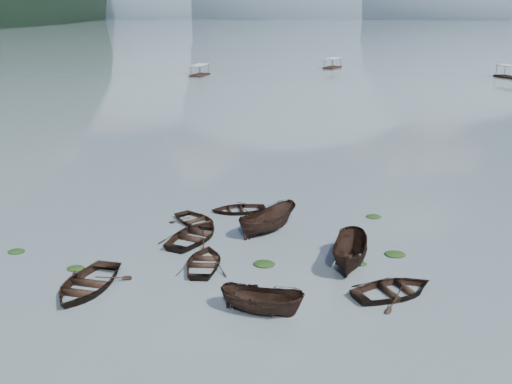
# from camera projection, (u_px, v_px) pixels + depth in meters

# --- Properties ---
(ground_plane) EXTENTS (2400.00, 2400.00, 0.00)m
(ground_plane) POSITION_uv_depth(u_px,v_px,m) (225.00, 305.00, 28.06)
(ground_plane) COLOR slate
(haze_mtn_a) EXTENTS (520.00, 520.00, 280.00)m
(haze_mtn_a) POSITION_uv_depth(u_px,v_px,m) (164.00, 16.00, 908.05)
(haze_mtn_a) COLOR #475666
(haze_mtn_a) RESTS_ON ground
(haze_mtn_b) EXTENTS (520.00, 520.00, 340.00)m
(haze_mtn_b) POSITION_uv_depth(u_px,v_px,m) (289.00, 16.00, 884.19)
(haze_mtn_b) COLOR #475666
(haze_mtn_b) RESTS_ON ground
(haze_mtn_c) EXTENTS (520.00, 520.00, 260.00)m
(haze_mtn_c) POSITION_uv_depth(u_px,v_px,m) (422.00, 16.00, 860.34)
(haze_mtn_c) COLOR #475666
(haze_mtn_c) RESTS_ON ground
(rowboat_0) EXTENTS (4.15, 5.43, 1.05)m
(rowboat_0) POSITION_uv_depth(u_px,v_px,m) (87.00, 289.00, 29.66)
(rowboat_0) COLOR black
(rowboat_0) RESTS_ON ground
(rowboat_1) EXTENTS (4.81, 5.67, 1.00)m
(rowboat_1) POSITION_uv_depth(u_px,v_px,m) (195.00, 240.00, 35.97)
(rowboat_1) COLOR black
(rowboat_1) RESTS_ON ground
(rowboat_2) EXTENTS (4.38, 2.27, 1.61)m
(rowboat_2) POSITION_uv_depth(u_px,v_px,m) (262.00, 313.00, 27.33)
(rowboat_2) COLOR black
(rowboat_2) RESTS_ON ground
(rowboat_3) EXTENTS (3.20, 4.30, 0.85)m
(rowboat_3) POSITION_uv_depth(u_px,v_px,m) (205.00, 266.00, 32.36)
(rowboat_3) COLOR black
(rowboat_3) RESTS_ON ground
(rowboat_4) EXTENTS (5.53, 5.05, 0.94)m
(rowboat_4) POSITION_uv_depth(u_px,v_px,m) (394.00, 295.00, 29.11)
(rowboat_4) COLOR black
(rowboat_4) RESTS_ON ground
(rowboat_5) EXTENTS (2.52, 5.24, 1.95)m
(rowboat_5) POSITION_uv_depth(u_px,v_px,m) (350.00, 266.00, 32.30)
(rowboat_5) COLOR black
(rowboat_5) RESTS_ON ground
(rowboat_6) EXTENTS (4.83, 4.78, 0.82)m
(rowboat_6) POSITION_uv_depth(u_px,v_px,m) (196.00, 224.00, 38.62)
(rowboat_6) COLOR black
(rowboat_6) RESTS_ON ground
(rowboat_7) EXTENTS (4.55, 3.80, 0.81)m
(rowboat_7) POSITION_uv_depth(u_px,v_px,m) (238.00, 212.00, 40.85)
(rowboat_7) COLOR black
(rowboat_7) RESTS_ON ground
(rowboat_8) EXTENTS (4.44, 4.94, 1.87)m
(rowboat_8) POSITION_uv_depth(u_px,v_px,m) (268.00, 232.00, 37.22)
(rowboat_8) COLOR black
(rowboat_8) RESTS_ON ground
(weed_clump_0) EXTENTS (0.98, 0.80, 0.21)m
(weed_clump_0) POSITION_uv_depth(u_px,v_px,m) (76.00, 269.00, 31.93)
(weed_clump_0) COLOR black
(weed_clump_0) RESTS_ON ground
(weed_clump_1) EXTENTS (1.11, 0.89, 0.24)m
(weed_clump_1) POSITION_uv_depth(u_px,v_px,m) (238.00, 295.00, 29.11)
(weed_clump_1) COLOR black
(weed_clump_1) RESTS_ON ground
(weed_clump_2) EXTENTS (1.25, 1.00, 0.27)m
(weed_clump_2) POSITION_uv_depth(u_px,v_px,m) (264.00, 265.00, 32.44)
(weed_clump_2) COLOR black
(weed_clump_2) RESTS_ON ground
(weed_clump_3) EXTENTS (0.81, 0.68, 0.18)m
(weed_clump_3) POSITION_uv_depth(u_px,v_px,m) (360.00, 264.00, 32.54)
(weed_clump_3) COLOR black
(weed_clump_3) RESTS_ON ground
(weed_clump_4) EXTENTS (1.24, 0.98, 0.26)m
(weed_clump_4) POSITION_uv_depth(u_px,v_px,m) (395.00, 255.00, 33.72)
(weed_clump_4) COLOR black
(weed_clump_4) RESTS_ON ground
(weed_clump_5) EXTENTS (1.03, 0.83, 0.22)m
(weed_clump_5) POSITION_uv_depth(u_px,v_px,m) (16.00, 252.00, 34.13)
(weed_clump_5) COLOR black
(weed_clump_5) RESTS_ON ground
(weed_clump_6) EXTENTS (1.09, 0.90, 0.23)m
(weed_clump_6) POSITION_uv_depth(u_px,v_px,m) (268.00, 230.00, 37.44)
(weed_clump_6) COLOR black
(weed_clump_6) RESTS_ON ground
(weed_clump_7) EXTENTS (1.07, 0.86, 0.23)m
(weed_clump_7) POSITION_uv_depth(u_px,v_px,m) (374.00, 217.00, 39.78)
(weed_clump_7) COLOR black
(weed_clump_7) RESTS_ON ground
(pontoon_left) EXTENTS (3.42, 6.18, 2.24)m
(pontoon_left) POSITION_uv_depth(u_px,v_px,m) (200.00, 76.00, 121.27)
(pontoon_left) COLOR black
(pontoon_left) RESTS_ON ground
(pontoon_centre) EXTENTS (4.64, 6.49, 2.30)m
(pontoon_centre) POSITION_uv_depth(u_px,v_px,m) (332.00, 68.00, 136.26)
(pontoon_centre) COLOR black
(pontoon_centre) RESTS_ON ground
(pontoon_right) EXTENTS (4.91, 6.89, 2.44)m
(pontoon_right) POSITION_uv_depth(u_px,v_px,m) (509.00, 78.00, 117.78)
(pontoon_right) COLOR black
(pontoon_right) RESTS_ON ground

